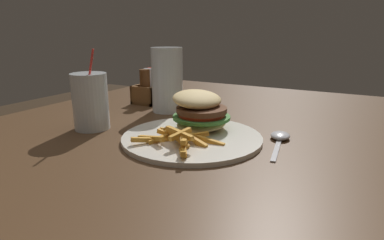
{
  "coord_description": "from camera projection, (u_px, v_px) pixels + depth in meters",
  "views": [
    {
      "loc": [
        -0.65,
        -0.36,
        1.0
      ],
      "look_at": [
        -0.05,
        -0.04,
        0.82
      ],
      "focal_mm": 30.0,
      "sensor_mm": 36.0,
      "label": 1
    }
  ],
  "objects": [
    {
      "name": "meal_plate_near",
      "position": [
        196.0,
        123.0,
        0.73
      ],
      "size": [
        0.31,
        0.31,
        0.1
      ],
      "color": "silver",
      "rests_on": "dining_table"
    },
    {
      "name": "beer_glass",
      "position": [
        167.0,
        82.0,
        0.94
      ],
      "size": [
        0.09,
        0.09,
        0.19
      ],
      "color": "silver",
      "rests_on": "dining_table"
    },
    {
      "name": "spoon",
      "position": [
        280.0,
        137.0,
        0.71
      ],
      "size": [
        0.17,
        0.05,
        0.01
      ],
      "rotation": [
        0.0,
        0.0,
        0.15
      ],
      "color": "silver",
      "rests_on": "dining_table"
    },
    {
      "name": "condiment_caddy",
      "position": [
        149.0,
        89.0,
        1.07
      ],
      "size": [
        0.11,
        0.08,
        0.11
      ],
      "color": "brown",
      "rests_on": "dining_table"
    },
    {
      "name": "juice_glass",
      "position": [
        91.0,
        103.0,
        0.78
      ],
      "size": [
        0.09,
        0.09,
        0.2
      ],
      "color": "silver",
      "rests_on": "dining_table"
    },
    {
      "name": "dining_table",
      "position": [
        189.0,
        175.0,
        0.81
      ],
      "size": [
        1.4,
        1.07,
        0.77
      ],
      "color": "#4C331E",
      "rests_on": "ground_plane"
    }
  ]
}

